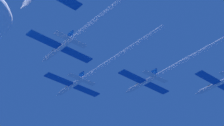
% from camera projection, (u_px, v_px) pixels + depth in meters
% --- Properties ---
extents(jet_lead, '(20.28, 48.91, 3.36)m').
position_uv_depth(jet_lead, '(94.00, 71.00, 115.79)').
color(jet_lead, silver).
extents(jet_left_wing, '(20.28, 55.35, 3.36)m').
position_uv_depth(jet_left_wing, '(92.00, 23.00, 95.96)').
color(jet_left_wing, silver).
extents(jet_right_wing, '(20.28, 57.44, 3.36)m').
position_uv_depth(jet_right_wing, '(180.00, 63.00, 112.55)').
color(jet_right_wing, silver).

